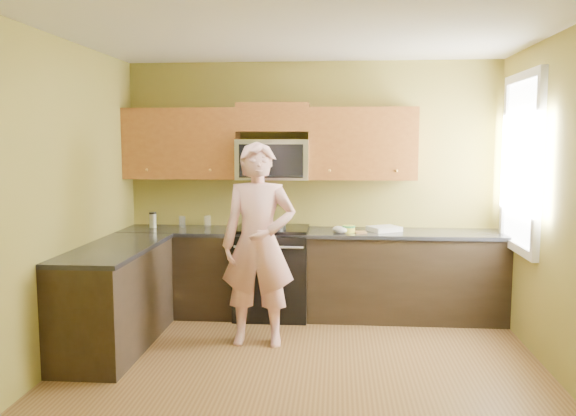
# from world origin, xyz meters

# --- Properties ---
(floor) EXTENTS (4.00, 4.00, 0.00)m
(floor) POSITION_xyz_m (0.00, 0.00, 0.00)
(floor) COLOR brown
(floor) RESTS_ON ground
(ceiling) EXTENTS (4.00, 4.00, 0.00)m
(ceiling) POSITION_xyz_m (0.00, 0.00, 2.70)
(ceiling) COLOR white
(ceiling) RESTS_ON ground
(wall_back) EXTENTS (4.00, 0.00, 4.00)m
(wall_back) POSITION_xyz_m (0.00, 2.00, 1.35)
(wall_back) COLOR olive
(wall_back) RESTS_ON ground
(wall_front) EXTENTS (4.00, 0.00, 4.00)m
(wall_front) POSITION_xyz_m (0.00, -2.00, 1.35)
(wall_front) COLOR olive
(wall_front) RESTS_ON ground
(wall_left) EXTENTS (0.00, 4.00, 4.00)m
(wall_left) POSITION_xyz_m (-2.00, 0.00, 1.35)
(wall_left) COLOR olive
(wall_left) RESTS_ON ground
(wall_right) EXTENTS (0.00, 4.00, 4.00)m
(wall_right) POSITION_xyz_m (2.00, 0.00, 1.35)
(wall_right) COLOR olive
(wall_right) RESTS_ON ground
(cabinet_back_run) EXTENTS (4.00, 0.60, 0.88)m
(cabinet_back_run) POSITION_xyz_m (0.00, 1.70, 0.44)
(cabinet_back_run) COLOR black
(cabinet_back_run) RESTS_ON floor
(cabinet_left_run) EXTENTS (0.60, 1.60, 0.88)m
(cabinet_left_run) POSITION_xyz_m (-1.70, 0.60, 0.44)
(cabinet_left_run) COLOR black
(cabinet_left_run) RESTS_ON floor
(countertop_back) EXTENTS (4.00, 0.62, 0.04)m
(countertop_back) POSITION_xyz_m (0.00, 1.69, 0.90)
(countertop_back) COLOR black
(countertop_back) RESTS_ON cabinet_back_run
(countertop_left) EXTENTS (0.62, 1.60, 0.04)m
(countertop_left) POSITION_xyz_m (-1.69, 0.60, 0.90)
(countertop_left) COLOR black
(countertop_left) RESTS_ON cabinet_left_run
(stove) EXTENTS (0.76, 0.65, 0.95)m
(stove) POSITION_xyz_m (-0.40, 1.68, 0.47)
(stove) COLOR black
(stove) RESTS_ON floor
(microwave) EXTENTS (0.76, 0.40, 0.42)m
(microwave) POSITION_xyz_m (-0.40, 1.80, 1.45)
(microwave) COLOR silver
(microwave) RESTS_ON wall_back
(upper_cab_left) EXTENTS (1.22, 0.33, 0.75)m
(upper_cab_left) POSITION_xyz_m (-1.39, 1.83, 1.45)
(upper_cab_left) COLOR brown
(upper_cab_left) RESTS_ON wall_back
(upper_cab_right) EXTENTS (1.12, 0.33, 0.75)m
(upper_cab_right) POSITION_xyz_m (0.54, 1.83, 1.45)
(upper_cab_right) COLOR brown
(upper_cab_right) RESTS_ON wall_back
(upper_cab_over_mw) EXTENTS (0.76, 0.33, 0.30)m
(upper_cab_over_mw) POSITION_xyz_m (-0.40, 1.83, 2.10)
(upper_cab_over_mw) COLOR brown
(upper_cab_over_mw) RESTS_ON wall_back
(window) EXTENTS (0.06, 1.06, 1.66)m
(window) POSITION_xyz_m (1.98, 1.20, 1.65)
(window) COLOR white
(window) RESTS_ON wall_right
(woman) EXTENTS (0.68, 0.45, 1.84)m
(woman) POSITION_xyz_m (-0.43, 0.81, 0.92)
(woman) COLOR #F17879
(woman) RESTS_ON floor
(frying_pan) EXTENTS (0.33, 0.52, 0.06)m
(frying_pan) POSITION_xyz_m (-0.38, 1.55, 0.95)
(frying_pan) COLOR black
(frying_pan) RESTS_ON stove
(butter_tub) EXTENTS (0.14, 0.14, 0.09)m
(butter_tub) POSITION_xyz_m (0.40, 1.59, 0.92)
(butter_tub) COLOR #FFF843
(butter_tub) RESTS_ON countertop_back
(toast_slice) EXTENTS (0.13, 0.13, 0.01)m
(toast_slice) POSITION_xyz_m (0.52, 1.57, 0.93)
(toast_slice) COLOR #B27F47
(toast_slice) RESTS_ON countertop_back
(napkin_a) EXTENTS (0.15, 0.15, 0.06)m
(napkin_a) POSITION_xyz_m (0.33, 1.53, 0.95)
(napkin_a) COLOR silver
(napkin_a) RESTS_ON countertop_back
(napkin_b) EXTENTS (0.15, 0.16, 0.07)m
(napkin_b) POSITION_xyz_m (0.30, 1.59, 0.95)
(napkin_b) COLOR silver
(napkin_b) RESTS_ON countertop_back
(dish_towel) EXTENTS (0.38, 0.36, 0.05)m
(dish_towel) POSITION_xyz_m (0.77, 1.71, 0.95)
(dish_towel) COLOR white
(dish_towel) RESTS_ON countertop_back
(travel_mug) EXTENTS (0.10, 0.10, 0.17)m
(travel_mug) POSITION_xyz_m (-1.71, 1.76, 0.92)
(travel_mug) COLOR silver
(travel_mug) RESTS_ON countertop_back
(glass_b) EXTENTS (0.08, 0.08, 0.12)m
(glass_b) POSITION_xyz_m (-1.40, 1.82, 0.98)
(glass_b) COLOR silver
(glass_b) RESTS_ON countertop_back
(glass_c) EXTENTS (0.08, 0.08, 0.12)m
(glass_c) POSITION_xyz_m (-1.14, 1.91, 0.98)
(glass_c) COLOR silver
(glass_c) RESTS_ON countertop_back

